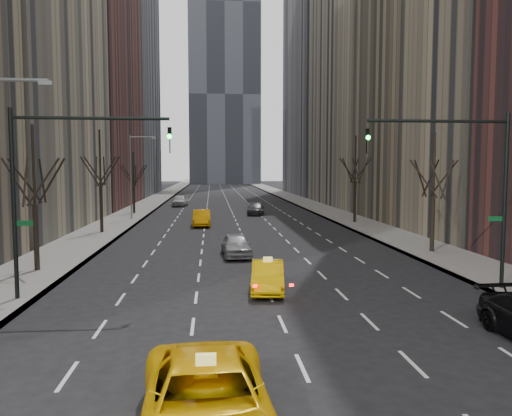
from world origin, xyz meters
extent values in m
cube|color=slate|center=(-12.25, 70.00, 0.07)|extent=(4.50, 320.00, 0.15)
cube|color=slate|center=(12.25, 70.00, 0.07)|extent=(4.50, 320.00, 0.15)
cube|color=brown|center=(-21.50, 66.00, 22.00)|extent=(14.00, 28.00, 44.00)
cube|color=slate|center=(-21.50, 96.00, 30.00)|extent=(14.00, 30.00, 60.00)
cube|color=tan|center=(21.50, 64.00, 25.00)|extent=(14.00, 28.00, 50.00)
cube|color=slate|center=(21.50, 95.00, 29.00)|extent=(14.00, 30.00, 58.00)
cube|color=black|center=(2.00, 170.00, 60.00)|extent=(24.00, 24.00, 120.00)
cylinder|color=black|center=(-12.00, 18.00, 1.93)|extent=(0.28, 0.28, 3.57)
cylinder|color=black|center=(-12.00, 18.00, 5.84)|extent=(0.16, 0.16, 4.25)
cylinder|color=black|center=(-11.85, 18.85, 4.95)|extent=(0.42, 1.80, 2.52)
cylinder|color=black|center=(-11.19, 18.29, 4.95)|extent=(1.74, 0.72, 2.52)
cylinder|color=black|center=(-11.34, 17.45, 4.95)|extent=(1.46, 1.25, 2.52)
cylinder|color=black|center=(-12.15, 17.15, 4.95)|extent=(0.42, 1.80, 2.52)
cylinder|color=black|center=(-12.81, 17.71, 4.95)|extent=(1.74, 0.72, 2.52)
cylinder|color=black|center=(-12.66, 18.55, 4.95)|extent=(1.46, 1.25, 2.52)
cylinder|color=black|center=(-12.00, 34.00, 2.15)|extent=(0.28, 0.28, 3.99)
cylinder|color=black|center=(-12.00, 34.00, 6.52)|extent=(0.16, 0.16, 4.75)
cylinder|color=black|center=(-11.85, 34.85, 5.37)|extent=(0.42, 1.80, 2.52)
cylinder|color=black|center=(-11.19, 34.29, 5.37)|extent=(1.74, 0.72, 2.52)
cylinder|color=black|center=(-11.34, 33.45, 5.37)|extent=(1.46, 1.25, 2.52)
cylinder|color=black|center=(-12.15, 33.15, 5.37)|extent=(0.42, 1.80, 2.52)
cylinder|color=black|center=(-12.81, 33.71, 5.37)|extent=(1.74, 0.72, 2.52)
cylinder|color=black|center=(-12.66, 34.55, 5.37)|extent=(1.46, 1.25, 2.52)
cylinder|color=black|center=(-12.00, 52.00, 1.83)|extent=(0.28, 0.28, 3.36)
cylinder|color=black|center=(-12.00, 52.00, 5.51)|extent=(0.16, 0.16, 4.00)
cylinder|color=black|center=(-11.85, 52.85, 4.74)|extent=(0.42, 1.80, 2.52)
cylinder|color=black|center=(-11.19, 52.29, 4.74)|extent=(1.74, 0.72, 2.52)
cylinder|color=black|center=(-11.34, 51.45, 4.74)|extent=(1.46, 1.25, 2.52)
cylinder|color=black|center=(-12.15, 51.15, 4.74)|extent=(0.42, 1.80, 2.52)
cylinder|color=black|center=(-12.81, 51.71, 4.74)|extent=(1.74, 0.72, 2.52)
cylinder|color=black|center=(-12.66, 52.55, 4.74)|extent=(1.46, 1.25, 2.52)
cylinder|color=black|center=(12.00, 22.00, 1.93)|extent=(0.28, 0.28, 3.57)
cylinder|color=black|center=(12.00, 22.00, 5.84)|extent=(0.16, 0.16, 4.25)
cylinder|color=black|center=(12.15, 22.85, 4.95)|extent=(0.42, 1.80, 2.52)
cylinder|color=black|center=(12.81, 22.29, 4.95)|extent=(1.74, 0.72, 2.52)
cylinder|color=black|center=(12.66, 21.45, 4.95)|extent=(1.46, 1.25, 2.52)
cylinder|color=black|center=(11.85, 21.15, 4.95)|extent=(0.42, 1.80, 2.52)
cylinder|color=black|center=(11.19, 21.71, 4.95)|extent=(1.74, 0.72, 2.52)
cylinder|color=black|center=(11.34, 22.55, 4.95)|extent=(1.46, 1.25, 2.52)
cylinder|color=black|center=(12.00, 40.00, 2.15)|extent=(0.28, 0.28, 3.99)
cylinder|color=black|center=(12.00, 40.00, 6.52)|extent=(0.16, 0.16, 4.75)
cylinder|color=black|center=(12.15, 40.85, 5.37)|extent=(0.42, 1.80, 2.52)
cylinder|color=black|center=(12.81, 40.29, 5.37)|extent=(1.74, 0.72, 2.52)
cylinder|color=black|center=(12.66, 39.45, 5.37)|extent=(1.46, 1.25, 2.52)
cylinder|color=black|center=(11.85, 39.15, 5.37)|extent=(0.42, 1.80, 2.52)
cylinder|color=black|center=(11.19, 39.71, 5.37)|extent=(1.74, 0.72, 2.52)
cylinder|color=black|center=(11.34, 40.55, 5.37)|extent=(1.46, 1.25, 2.52)
cylinder|color=black|center=(-10.80, 12.00, 4.15)|extent=(0.18, 0.18, 8.00)
cylinder|color=black|center=(-7.55, 12.00, 7.75)|extent=(6.50, 0.14, 0.14)
imported|color=black|center=(-4.30, 12.00, 6.85)|extent=(0.18, 0.22, 1.10)
sphere|color=#0CFF33|center=(-4.30, 11.82, 7.00)|extent=(0.20, 0.20, 0.20)
cube|color=#0C5926|center=(-10.40, 12.00, 3.35)|extent=(0.70, 0.04, 0.22)
cylinder|color=black|center=(10.80, 12.00, 4.15)|extent=(0.18, 0.18, 8.00)
cylinder|color=black|center=(7.55, 12.00, 7.75)|extent=(6.50, 0.14, 0.14)
imported|color=black|center=(4.30, 12.00, 6.85)|extent=(0.18, 0.22, 1.10)
sphere|color=#0CFF33|center=(4.30, 11.82, 7.00)|extent=(0.20, 0.20, 0.20)
cube|color=#0C5926|center=(10.40, 12.00, 3.35)|extent=(0.70, 0.04, 0.22)
cylinder|color=slate|center=(-9.90, 10.00, 8.95)|extent=(2.60, 0.14, 0.14)
cube|color=slate|center=(-8.70, 10.00, 8.85)|extent=(0.50, 0.22, 0.15)
cylinder|color=slate|center=(-11.20, 45.00, 4.65)|extent=(0.16, 0.16, 9.00)
cylinder|color=slate|center=(-9.90, 45.00, 8.95)|extent=(2.60, 0.14, 0.14)
cube|color=slate|center=(-8.70, 45.00, 8.85)|extent=(0.50, 0.22, 0.15)
imported|color=#FFC105|center=(-2.66, 0.35, 0.83)|extent=(3.07, 6.12, 1.66)
imported|color=#EFB605|center=(0.01, 12.89, 0.68)|extent=(1.90, 4.28, 1.37)
imported|color=gray|center=(-1.01, 22.04, 0.74)|extent=(1.97, 4.40, 1.47)
imported|color=#FC9E05|center=(-3.53, 38.98, 0.78)|extent=(1.70, 4.76, 1.56)
imported|color=#2F2F34|center=(2.72, 50.14, 0.71)|extent=(2.53, 5.09, 1.42)
imported|color=silver|center=(-7.21, 64.22, 0.83)|extent=(2.37, 5.01, 1.66)
camera|label=1|loc=(-2.52, -9.61, 5.69)|focal=35.00mm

